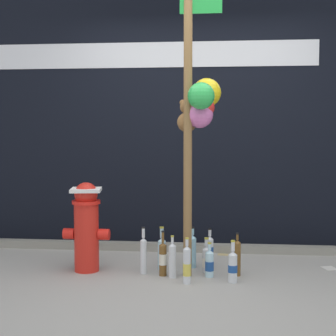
% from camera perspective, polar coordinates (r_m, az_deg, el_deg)
% --- Properties ---
extents(ground_plane, '(14.00, 14.00, 0.00)m').
position_cam_1_polar(ground_plane, '(4.09, 2.42, -13.64)').
color(ground_plane, '#9E9B93').
extents(building_wall, '(10.00, 0.21, 3.81)m').
position_cam_1_polar(building_wall, '(5.64, 3.49, 10.82)').
color(building_wall, black).
rests_on(building_wall, ground_plane).
extents(curb_strip, '(8.00, 0.12, 0.08)m').
position_cam_1_polar(curb_strip, '(5.36, 3.25, -8.90)').
color(curb_strip, gray).
rests_on(curb_strip, ground_plane).
extents(memorial_post, '(0.51, 0.50, 2.83)m').
position_cam_1_polar(memorial_post, '(4.38, 3.22, 9.39)').
color(memorial_post, olive).
rests_on(memorial_post, ground_plane).
extents(fire_hydrant, '(0.41, 0.30, 0.80)m').
position_cam_1_polar(fire_hydrant, '(4.62, -9.13, -6.29)').
color(fire_hydrant, red).
rests_on(fire_hydrant, ground_plane).
extents(bottle_0, '(0.06, 0.06, 0.38)m').
position_cam_1_polar(bottle_0, '(4.25, 2.13, -10.84)').
color(bottle_0, silver).
rests_on(bottle_0, ground_plane).
extents(bottle_1, '(0.07, 0.07, 0.39)m').
position_cam_1_polar(bottle_1, '(4.47, -0.58, -10.10)').
color(bottle_1, brown).
rests_on(bottle_1, ground_plane).
extents(bottle_2, '(0.08, 0.08, 0.35)m').
position_cam_1_polar(bottle_2, '(4.31, 7.26, -10.85)').
color(bottle_2, silver).
rests_on(bottle_2, ground_plane).
extents(bottle_3, '(0.07, 0.07, 0.39)m').
position_cam_1_polar(bottle_3, '(4.66, -0.70, -9.39)').
color(bottle_3, '#B2DBEA').
rests_on(bottle_3, ground_plane).
extents(bottle_4, '(0.07, 0.07, 0.31)m').
position_cam_1_polar(bottle_4, '(4.58, 4.33, -10.16)').
color(bottle_4, silver).
rests_on(bottle_4, ground_plane).
extents(bottle_5, '(0.07, 0.07, 0.37)m').
position_cam_1_polar(bottle_5, '(4.69, 4.70, -9.33)').
color(bottle_5, silver).
rests_on(bottle_5, ground_plane).
extents(bottle_6, '(0.08, 0.08, 0.38)m').
position_cam_1_polar(bottle_6, '(4.73, 2.72, -9.16)').
color(bottle_6, '#93CCE0').
rests_on(bottle_6, ground_plane).
extents(bottle_7, '(0.06, 0.06, 0.38)m').
position_cam_1_polar(bottle_7, '(4.50, 7.76, -9.89)').
color(bottle_7, brown).
rests_on(bottle_7, ground_plane).
extents(bottle_8, '(0.06, 0.06, 0.42)m').
position_cam_1_polar(bottle_8, '(4.52, -2.77, -9.64)').
color(bottle_8, silver).
rests_on(bottle_8, ground_plane).
extents(bottle_9, '(0.07, 0.07, 0.30)m').
position_cam_1_polar(bottle_9, '(4.45, 4.67, -10.60)').
color(bottle_9, '#B2DBEA').
rests_on(bottle_9, ground_plane).
extents(bottle_10, '(0.06, 0.06, 0.36)m').
position_cam_1_polar(bottle_10, '(4.41, 0.49, -10.23)').
color(bottle_10, silver).
rests_on(bottle_10, ground_plane).
extents(litter_0, '(0.15, 0.16, 0.01)m').
position_cam_1_polar(litter_0, '(4.96, 17.64, -10.63)').
color(litter_0, silver).
rests_on(litter_0, ground_plane).
extents(litter_1, '(0.16, 0.10, 0.01)m').
position_cam_1_polar(litter_1, '(5.25, 6.41, -9.61)').
color(litter_1, tan).
rests_on(litter_1, ground_plane).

